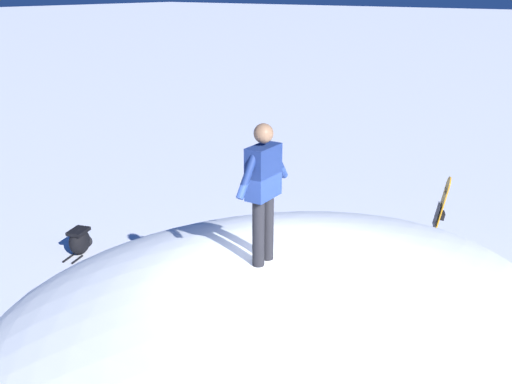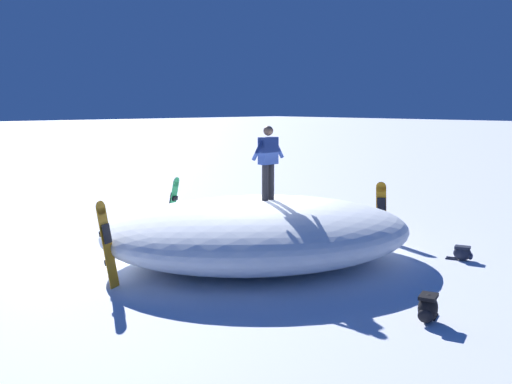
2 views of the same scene
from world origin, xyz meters
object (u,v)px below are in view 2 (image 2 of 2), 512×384
Objects in this scene: backpack_far at (463,253)px; snowboarder_standing at (268,158)px; snowboard_primary_upright at (381,210)px; snowboard_secondary_upright at (107,243)px; snowboard_tertiary_upright at (173,204)px; backpack_near at (428,308)px.

snowboarder_standing is at bearing -41.16° from backpack_far.
snowboard_primary_upright is 2.42× the size of backpack_far.
snowboarder_standing is 3.95m from snowboard_secondary_upright.
snowboarder_standing is 4.15m from snowboard_primary_upright.
backpack_near is at bearing 84.38° from snowboard_tertiary_upright.
backpack_far is at bearing 138.84° from snowboarder_standing.
snowboard_secondary_upright is (3.56, -0.84, -1.49)m from snowboarder_standing.
snowboard_primary_upright is 6.06m from backpack_near.
snowboard_tertiary_upright is (-3.73, -3.12, -0.07)m from snowboard_secondary_upright.
snowboard_tertiary_upright is at bearing -65.11° from backpack_far.
snowboard_secondary_upright is at bearing 39.96° from snowboard_tertiary_upright.
snowboarder_standing reaches higher than backpack_far.
snowboarder_standing is at bearing -98.42° from backpack_near.
snowboarder_standing is 2.35× the size of backpack_near.
snowboard_primary_upright is 5.67m from snowboard_tertiary_upright.
snowboarder_standing is 4.26m from snowboard_tertiary_upright.
snowboard_secondary_upright is at bearing -61.23° from backpack_near.
snowboard_tertiary_upright is (-0.17, -3.96, -1.56)m from snowboarder_standing.
snowboarder_standing is at bearing -5.82° from snowboard_primary_upright.
backpack_near is (0.66, 4.45, -2.13)m from snowboarder_standing.
snowboard_secondary_upright is 2.73× the size of backpack_far.
snowboarder_standing reaches higher than snowboard_primary_upright.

